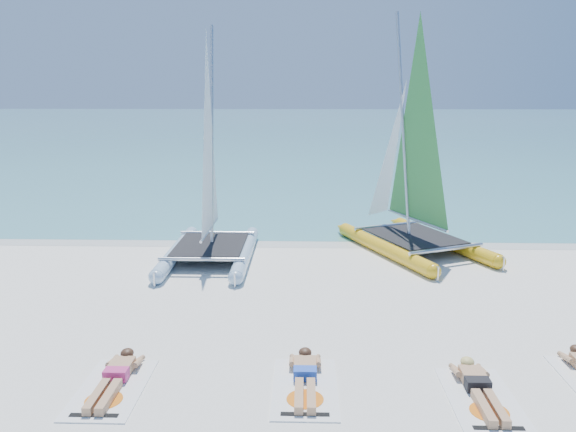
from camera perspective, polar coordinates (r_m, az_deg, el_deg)
name	(u,v)px	position (r m, az deg, el deg)	size (l,w,h in m)	color
ground	(291,311)	(11.88, 0.31, -9.65)	(140.00, 140.00, 0.00)	white
sea	(303,125)	(74.11, 1.52, 9.27)	(140.00, 115.00, 0.01)	#6AACB2
wet_sand_strip	(295,241)	(17.09, 0.76, -2.59)	(140.00, 1.40, 0.01)	silver
catamaran_blue	(209,189)	(15.16, -8.00, 2.75)	(2.27, 4.73, 6.44)	#A8C5DD
catamaran_yellow	(407,173)	(16.50, 11.97, 4.30)	(4.29, 5.61, 6.91)	yellow
towel_a	(112,388)	(9.47, -17.48, -16.37)	(1.00, 1.85, 0.02)	white
sunbather_a	(115,376)	(9.58, -17.14, -15.26)	(0.37, 1.73, 0.26)	tan
towel_b	(305,388)	(9.10, 1.74, -17.03)	(1.00, 1.85, 0.02)	white
sunbather_b	(305,375)	(9.21, 1.75, -15.85)	(0.37, 1.73, 0.26)	tan
towel_c	(482,399)	(9.27, 19.09, -17.18)	(1.00, 1.85, 0.02)	white
sunbather_c	(478,386)	(9.38, 18.78, -16.03)	(0.37, 1.73, 0.26)	tan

